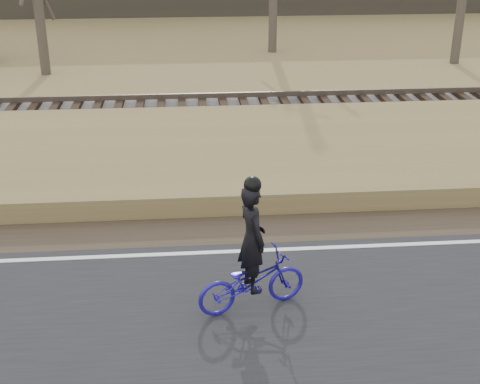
{
  "coord_description": "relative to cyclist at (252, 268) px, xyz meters",
  "views": [
    {
      "loc": [
        1.27,
        -10.41,
        5.82
      ],
      "look_at": [
        2.21,
        0.5,
        1.1
      ],
      "focal_mm": 50.0,
      "sensor_mm": 36.0,
      "label": 1
    }
  ],
  "objects": [
    {
      "name": "cyclist",
      "position": [
        0.0,
        0.0,
        0.0
      ],
      "size": [
        1.84,
        1.09,
        2.19
      ],
      "rotation": [
        0.0,
        0.0,
        1.87
      ],
      "color": "#201594",
      "rests_on": "road"
    },
    {
      "name": "edge_line",
      "position": [
        -2.21,
        1.81,
        -0.69
      ],
      "size": [
        120.0,
        0.12,
        0.01
      ],
      "primitive_type": "cube",
      "color": "silver",
      "rests_on": "road"
    },
    {
      "name": "embankment",
      "position": [
        -2.21,
        5.81,
        -0.54
      ],
      "size": [
        120.0,
        5.0,
        0.44
      ],
      "primitive_type": "cube",
      "color": "olive",
      "rests_on": "ground"
    },
    {
      "name": "shoulder",
      "position": [
        -2.21,
        2.81,
        -0.74
      ],
      "size": [
        120.0,
        1.6,
        0.04
      ],
      "primitive_type": "cube",
      "color": "#473A2B",
      "rests_on": "ground"
    },
    {
      "name": "road",
      "position": [
        -2.21,
        -0.89,
        -0.73
      ],
      "size": [
        120.0,
        6.0,
        0.06
      ],
      "primitive_type": "cube",
      "color": "black",
      "rests_on": "ground"
    },
    {
      "name": "ground",
      "position": [
        -2.21,
        1.61,
        -0.76
      ],
      "size": [
        120.0,
        120.0,
        0.0
      ],
      "primitive_type": "plane",
      "color": "olive",
      "rests_on": "ground"
    },
    {
      "name": "ballast",
      "position": [
        -2.21,
        9.61,
        -0.53
      ],
      "size": [
        120.0,
        3.0,
        0.45
      ],
      "primitive_type": "cube",
      "color": "slate",
      "rests_on": "ground"
    },
    {
      "name": "railroad",
      "position": [
        -2.21,
        9.61,
        -0.23
      ],
      "size": [
        120.0,
        2.4,
        0.29
      ],
      "color": "black",
      "rests_on": "ballast"
    }
  ]
}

